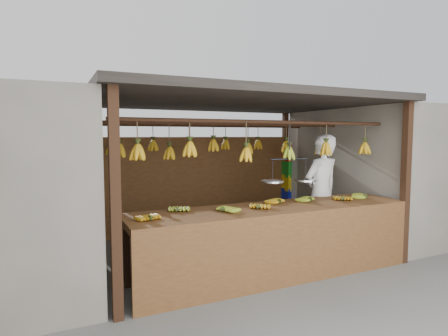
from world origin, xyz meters
TOP-DOWN VIEW (x-y plane):
  - ground at (0.00, 0.00)m, footprint 80.00×80.00m
  - stall at (0.00, 0.33)m, footprint 4.30×3.30m
  - neighbor_right at (3.60, 0.00)m, footprint 3.00×3.00m
  - counter at (0.06, -1.24)m, footprint 3.86×0.88m
  - hanging_bananas at (0.00, 0.00)m, footprint 3.59×2.22m
  - balance_scale at (0.37, -1.00)m, footprint 0.78×0.36m
  - vendor at (1.25, -0.60)m, footprint 0.74×0.55m
  - bag_bundles at (1.94, 1.35)m, footprint 0.08×0.26m

SIDE VIEW (x-z plane):
  - ground at x=0.00m, z-range 0.00..0.00m
  - counter at x=0.06m, z-range 0.24..1.20m
  - vendor at x=1.25m, z-range 0.00..1.84m
  - bag_bundles at x=1.94m, z-range 0.36..1.62m
  - neighbor_right at x=3.60m, z-range 0.00..2.30m
  - balance_scale at x=0.37m, z-range 0.85..1.65m
  - hanging_bananas at x=0.00m, z-range 1.43..1.82m
  - stall at x=0.00m, z-range 0.77..3.17m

